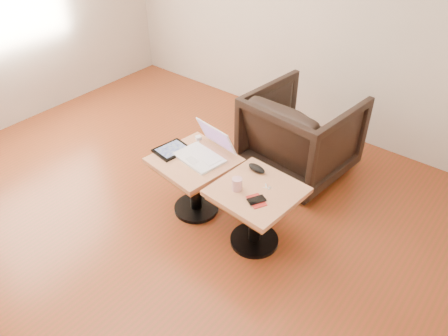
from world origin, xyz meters
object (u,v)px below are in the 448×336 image
Objects in this scene: side_table_left at (195,172)px; armchair at (301,134)px; laptop at (205,151)px; striped_cup at (237,184)px; side_table_right at (256,203)px.

armchair reaches higher than side_table_left.
armchair is at bearing 77.31° from side_table_left.
laptop is (0.04, 0.08, 0.17)m from side_table_left.
armchair reaches higher than striped_cup.
side_table_left and side_table_right have the same top height.
armchair is at bearing 79.47° from laptop.
laptop is 0.97m from armchair.
laptop reaches higher than striped_cup.
striped_cup is at bearing -138.00° from side_table_right.
laptop is at bearing 158.89° from striped_cup.
armchair is (0.36, 0.99, 0.01)m from side_table_left.
side_table_left is 1.53× the size of laptop.
striped_cup is at bearing -2.82° from side_table_left.
side_table_left is 1.05× the size of side_table_right.
side_table_right is at bearing 37.83° from striped_cup.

